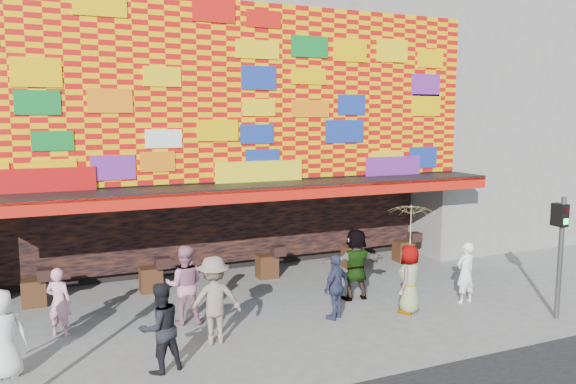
{
  "coord_description": "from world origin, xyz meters",
  "views": [
    {
      "loc": [
        -5.08,
        -10.95,
        4.88
      ],
      "look_at": [
        0.57,
        2.0,
        2.99
      ],
      "focal_mm": 35.0,
      "sensor_mm": 36.0,
      "label": 1
    }
  ],
  "objects_px": {
    "signal_right": "(561,244)",
    "ped_h": "(465,273)",
    "ped_b": "(59,302)",
    "parasol": "(411,225)",
    "ped_f": "(356,264)",
    "ped_d": "(214,300)",
    "ped_e": "(336,287)",
    "ped_a": "(3,334)",
    "ped_c": "(160,328)",
    "ped_i": "(185,285)",
    "ped_g": "(409,279)"
  },
  "relations": [
    {
      "from": "signal_right",
      "to": "ped_h",
      "type": "distance_m",
      "value": 2.46
    },
    {
      "from": "ped_b",
      "to": "parasol",
      "type": "height_order",
      "value": "parasol"
    },
    {
      "from": "signal_right",
      "to": "ped_h",
      "type": "relative_size",
      "value": 1.84
    },
    {
      "from": "signal_right",
      "to": "ped_f",
      "type": "height_order",
      "value": "signal_right"
    },
    {
      "from": "ped_d",
      "to": "ped_e",
      "type": "distance_m",
      "value": 3.13
    },
    {
      "from": "ped_b",
      "to": "ped_d",
      "type": "relative_size",
      "value": 0.82
    },
    {
      "from": "signal_right",
      "to": "ped_f",
      "type": "xyz_separation_m",
      "value": [
        -3.75,
        3.26,
        -0.9
      ]
    },
    {
      "from": "ped_e",
      "to": "ped_h",
      "type": "relative_size",
      "value": 0.98
    },
    {
      "from": "ped_h",
      "to": "ped_a",
      "type": "bearing_deg",
      "value": -6.48
    },
    {
      "from": "signal_right",
      "to": "ped_e",
      "type": "bearing_deg",
      "value": 156.63
    },
    {
      "from": "ped_a",
      "to": "ped_d",
      "type": "xyz_separation_m",
      "value": [
        4.08,
        0.03,
        0.11
      ]
    },
    {
      "from": "ped_e",
      "to": "parasol",
      "type": "height_order",
      "value": "parasol"
    },
    {
      "from": "ped_a",
      "to": "parasol",
      "type": "xyz_separation_m",
      "value": [
        9.1,
        -0.07,
        1.38
      ]
    },
    {
      "from": "ped_c",
      "to": "ped_e",
      "type": "xyz_separation_m",
      "value": [
        4.45,
        1.18,
        -0.08
      ]
    },
    {
      "from": "ped_d",
      "to": "ped_h",
      "type": "distance_m",
      "value": 6.82
    },
    {
      "from": "ped_e",
      "to": "ped_c",
      "type": "bearing_deg",
      "value": -14.53
    },
    {
      "from": "ped_d",
      "to": "ped_f",
      "type": "bearing_deg",
      "value": -162.22
    },
    {
      "from": "ped_h",
      "to": "ped_i",
      "type": "height_order",
      "value": "ped_i"
    },
    {
      "from": "ped_a",
      "to": "ped_h",
      "type": "bearing_deg",
      "value": 173.46
    },
    {
      "from": "ped_a",
      "to": "ped_e",
      "type": "bearing_deg",
      "value": 175.79
    },
    {
      "from": "ped_g",
      "to": "ped_h",
      "type": "xyz_separation_m",
      "value": [
        1.79,
        0.02,
        -0.05
      ]
    },
    {
      "from": "ped_b",
      "to": "ped_h",
      "type": "height_order",
      "value": "ped_h"
    },
    {
      "from": "signal_right",
      "to": "ped_c",
      "type": "relative_size",
      "value": 1.71
    },
    {
      "from": "signal_right",
      "to": "ped_c",
      "type": "height_order",
      "value": "signal_right"
    },
    {
      "from": "ped_b",
      "to": "ped_e",
      "type": "relative_size",
      "value": 0.98
    },
    {
      "from": "ped_d",
      "to": "ped_c",
      "type": "bearing_deg",
      "value": 35.57
    },
    {
      "from": "ped_h",
      "to": "ped_i",
      "type": "distance_m",
      "value": 7.28
    },
    {
      "from": "ped_e",
      "to": "ped_i",
      "type": "bearing_deg",
      "value": -48.29
    },
    {
      "from": "parasol",
      "to": "ped_f",
      "type": "bearing_deg",
      "value": 115.89
    },
    {
      "from": "ped_d",
      "to": "parasol",
      "type": "distance_m",
      "value": 5.18
    },
    {
      "from": "ped_c",
      "to": "ped_f",
      "type": "relative_size",
      "value": 0.91
    },
    {
      "from": "signal_right",
      "to": "ped_d",
      "type": "distance_m",
      "value": 8.35
    },
    {
      "from": "ped_f",
      "to": "ped_h",
      "type": "distance_m",
      "value": 2.88
    },
    {
      "from": "ped_b",
      "to": "ped_f",
      "type": "distance_m",
      "value": 7.4
    },
    {
      "from": "ped_a",
      "to": "ped_e",
      "type": "distance_m",
      "value": 7.2
    },
    {
      "from": "signal_right",
      "to": "parasol",
      "type": "height_order",
      "value": "signal_right"
    },
    {
      "from": "ped_g",
      "to": "parasol",
      "type": "distance_m",
      "value": 1.37
    },
    {
      "from": "ped_f",
      "to": "ped_h",
      "type": "height_order",
      "value": "ped_f"
    },
    {
      "from": "ped_d",
      "to": "parasol",
      "type": "height_order",
      "value": "parasol"
    },
    {
      "from": "ped_d",
      "to": "ped_f",
      "type": "height_order",
      "value": "ped_f"
    },
    {
      "from": "ped_d",
      "to": "ped_i",
      "type": "bearing_deg",
      "value": -77.46
    },
    {
      "from": "ped_e",
      "to": "ped_g",
      "type": "relative_size",
      "value": 0.93
    },
    {
      "from": "ped_f",
      "to": "ped_b",
      "type": "bearing_deg",
      "value": 1.44
    },
    {
      "from": "ped_d",
      "to": "ped_h",
      "type": "xyz_separation_m",
      "value": [
        6.82,
        -0.07,
        -0.14
      ]
    },
    {
      "from": "ped_d",
      "to": "ped_e",
      "type": "bearing_deg",
      "value": -175.3
    },
    {
      "from": "ped_c",
      "to": "ped_h",
      "type": "distance_m",
      "value": 8.2
    },
    {
      "from": "signal_right",
      "to": "parasol",
      "type": "relative_size",
      "value": 1.5
    },
    {
      "from": "ped_d",
      "to": "ped_e",
      "type": "relative_size",
      "value": 1.2
    },
    {
      "from": "ped_c",
      "to": "ped_d",
      "type": "xyz_separation_m",
      "value": [
        1.33,
        0.94,
        0.08
      ]
    },
    {
      "from": "parasol",
      "to": "ped_g",
      "type": "bearing_deg",
      "value": 172.87
    }
  ]
}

